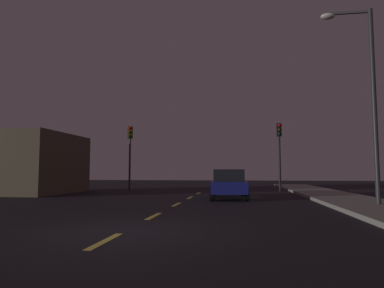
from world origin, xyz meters
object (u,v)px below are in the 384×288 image
at_px(traffic_signal_left, 130,145).
at_px(traffic_signal_right, 279,143).
at_px(car_stopped_ahead, 229,184).
at_px(street_lamp_right, 366,87).

xyz_separation_m(traffic_signal_left, traffic_signal_right, (10.70, 0.00, 0.01)).
height_order(traffic_signal_right, car_stopped_ahead, traffic_signal_right).
height_order(traffic_signal_left, traffic_signal_right, traffic_signal_right).
xyz_separation_m(traffic_signal_right, car_stopped_ahead, (-3.29, -6.30, -2.56)).
xyz_separation_m(traffic_signal_right, street_lamp_right, (2.17, -10.13, 1.34)).
bearing_deg(street_lamp_right, traffic_signal_left, 141.80).
bearing_deg(traffic_signal_right, traffic_signal_left, -180.00).
bearing_deg(street_lamp_right, traffic_signal_right, 102.10).
distance_m(traffic_signal_right, street_lamp_right, 10.44).
distance_m(traffic_signal_left, car_stopped_ahead, 10.06).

